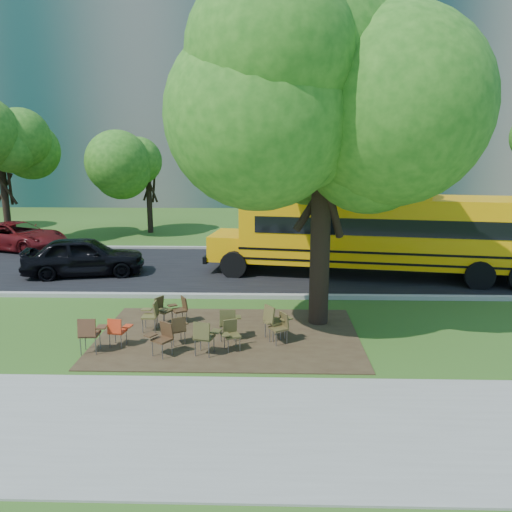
{
  "coord_description": "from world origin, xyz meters",
  "views": [
    {
      "loc": [
        2.08,
        -13.21,
        5.06
      ],
      "look_at": [
        1.63,
        3.57,
        1.34
      ],
      "focal_mm": 35.0,
      "sensor_mm": 36.0,
      "label": 1
    }
  ],
  "objects_px": {
    "school_bus": "(388,231)",
    "chair_10": "(162,308)",
    "chair_4": "(205,334)",
    "black_car": "(84,256)",
    "chair_1": "(118,329)",
    "chair_8": "(152,313)",
    "chair_7": "(274,319)",
    "chair_6": "(280,325)",
    "chair_5": "(231,332)",
    "chair_2": "(178,327)",
    "chair_9": "(180,307)",
    "chair_3": "(162,336)",
    "bg_car_red": "(17,236)",
    "main_tree": "(324,114)",
    "chair_11": "(229,321)",
    "chair_0": "(90,331)"
  },
  "relations": [
    {
      "from": "main_tree",
      "to": "chair_11",
      "type": "relative_size",
      "value": 10.59
    },
    {
      "from": "chair_3",
      "to": "bg_car_red",
      "type": "xyz_separation_m",
      "value": [
        -9.86,
        12.52,
        0.17
      ]
    },
    {
      "from": "bg_car_red",
      "to": "chair_7",
      "type": "bearing_deg",
      "value": -114.98
    },
    {
      "from": "school_bus",
      "to": "chair_2",
      "type": "height_order",
      "value": "school_bus"
    },
    {
      "from": "chair_7",
      "to": "black_car",
      "type": "distance_m",
      "value": 9.95
    },
    {
      "from": "main_tree",
      "to": "chair_3",
      "type": "bearing_deg",
      "value": -148.9
    },
    {
      "from": "chair_1",
      "to": "chair_6",
      "type": "bearing_deg",
      "value": 13.87
    },
    {
      "from": "main_tree",
      "to": "chair_5",
      "type": "xyz_separation_m",
      "value": [
        -2.4,
        -2.07,
        -5.41
      ]
    },
    {
      "from": "chair_8",
      "to": "bg_car_red",
      "type": "height_order",
      "value": "bg_car_red"
    },
    {
      "from": "chair_10",
      "to": "chair_11",
      "type": "distance_m",
      "value": 2.32
    },
    {
      "from": "main_tree",
      "to": "chair_0",
      "type": "height_order",
      "value": "main_tree"
    },
    {
      "from": "chair_3",
      "to": "chair_9",
      "type": "height_order",
      "value": "chair_3"
    },
    {
      "from": "chair_0",
      "to": "chair_4",
      "type": "distance_m",
      "value": 2.85
    },
    {
      "from": "main_tree",
      "to": "chair_9",
      "type": "relative_size",
      "value": 11.99
    },
    {
      "from": "main_tree",
      "to": "chair_8",
      "type": "xyz_separation_m",
      "value": [
        -4.68,
        -0.79,
        -5.37
      ]
    },
    {
      "from": "chair_6",
      "to": "black_car",
      "type": "height_order",
      "value": "black_car"
    },
    {
      "from": "chair_7",
      "to": "bg_car_red",
      "type": "xyz_separation_m",
      "value": [
        -12.6,
        11.43,
        0.1
      ]
    },
    {
      "from": "chair_10",
      "to": "black_car",
      "type": "bearing_deg",
      "value": -113.71
    },
    {
      "from": "chair_3",
      "to": "chair_10",
      "type": "xyz_separation_m",
      "value": [
        -0.48,
        2.15,
        -0.01
      ]
    },
    {
      "from": "chair_4",
      "to": "chair_7",
      "type": "relative_size",
      "value": 0.95
    },
    {
      "from": "chair_1",
      "to": "chair_4",
      "type": "height_order",
      "value": "chair_4"
    },
    {
      "from": "chair_4",
      "to": "chair_10",
      "type": "distance_m",
      "value": 2.63
    },
    {
      "from": "chair_1",
      "to": "chair_6",
      "type": "relative_size",
      "value": 0.96
    },
    {
      "from": "chair_4",
      "to": "bg_car_red",
      "type": "bearing_deg",
      "value": 144.81
    },
    {
      "from": "chair_3",
      "to": "chair_7",
      "type": "bearing_deg",
      "value": -125.41
    },
    {
      "from": "chair_8",
      "to": "chair_3",
      "type": "bearing_deg",
      "value": -158.73
    },
    {
      "from": "school_bus",
      "to": "chair_11",
      "type": "bearing_deg",
      "value": -120.73
    },
    {
      "from": "black_car",
      "to": "chair_3",
      "type": "bearing_deg",
      "value": -159.94
    },
    {
      "from": "chair_6",
      "to": "school_bus",
      "type": "bearing_deg",
      "value": -61.72
    },
    {
      "from": "chair_10",
      "to": "black_car",
      "type": "distance_m",
      "value": 6.97
    },
    {
      "from": "chair_5",
      "to": "chair_2",
      "type": "bearing_deg",
      "value": -35.13
    },
    {
      "from": "main_tree",
      "to": "chair_8",
      "type": "bearing_deg",
      "value": -170.37
    },
    {
      "from": "black_car",
      "to": "chair_10",
      "type": "bearing_deg",
      "value": -153.99
    },
    {
      "from": "chair_6",
      "to": "chair_10",
      "type": "relative_size",
      "value": 1.01
    },
    {
      "from": "chair_1",
      "to": "chair_3",
      "type": "xyz_separation_m",
      "value": [
        1.25,
        -0.48,
        0.03
      ]
    },
    {
      "from": "school_bus",
      "to": "chair_10",
      "type": "xyz_separation_m",
      "value": [
        -7.68,
        -5.67,
        -1.31
      ]
    },
    {
      "from": "main_tree",
      "to": "chair_0",
      "type": "distance_m",
      "value": 8.25
    },
    {
      "from": "black_car",
      "to": "chair_8",
      "type": "bearing_deg",
      "value": -157.48
    },
    {
      "from": "chair_4",
      "to": "black_car",
      "type": "distance_m",
      "value": 9.6
    },
    {
      "from": "main_tree",
      "to": "chair_1",
      "type": "xyz_separation_m",
      "value": [
        -5.29,
        -1.95,
        -5.41
      ]
    },
    {
      "from": "chair_6",
      "to": "chair_8",
      "type": "height_order",
      "value": "chair_8"
    },
    {
      "from": "school_bus",
      "to": "chair_3",
      "type": "bearing_deg",
      "value": -123.66
    },
    {
      "from": "chair_4",
      "to": "school_bus",
      "type": "bearing_deg",
      "value": 65.51
    },
    {
      "from": "chair_4",
      "to": "chair_9",
      "type": "height_order",
      "value": "chair_4"
    },
    {
      "from": "chair_4",
      "to": "black_car",
      "type": "height_order",
      "value": "black_car"
    },
    {
      "from": "chair_8",
      "to": "black_car",
      "type": "bearing_deg",
      "value": 33.89
    },
    {
      "from": "chair_9",
      "to": "chair_8",
      "type": "bearing_deg",
      "value": 103.59
    },
    {
      "from": "chair_0",
      "to": "chair_7",
      "type": "bearing_deg",
      "value": 9.75
    },
    {
      "from": "chair_1",
      "to": "chair_8",
      "type": "bearing_deg",
      "value": 70.89
    },
    {
      "from": "chair_4",
      "to": "chair_5",
      "type": "relative_size",
      "value": 1.15
    }
  ]
}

